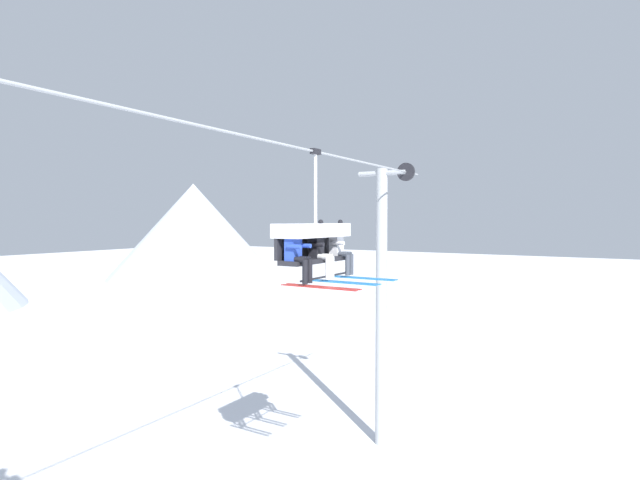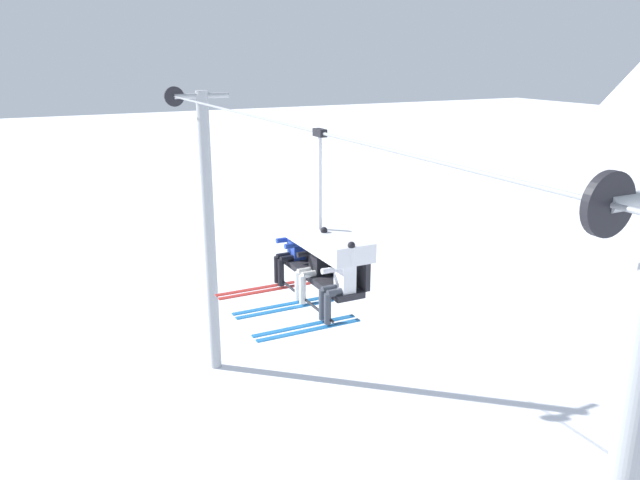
% 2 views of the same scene
% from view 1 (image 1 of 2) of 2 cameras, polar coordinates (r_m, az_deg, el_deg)
% --- Properties ---
extents(mountain_peak_east, '(20.86, 20.86, 11.77)m').
position_cam_1_polar(mountain_peak_east, '(64.69, -14.24, 1.05)').
color(mountain_peak_east, silver).
rests_on(mountain_peak_east, ground_plane).
extents(lift_tower_far, '(0.36, 1.88, 8.96)m').
position_cam_1_polar(lift_tower_far, '(16.11, 7.08, -6.84)').
color(lift_tower_far, '#9EA3A8').
rests_on(lift_tower_far, ground_plane).
extents(lift_cable, '(16.59, 0.05, 0.05)m').
position_cam_1_polar(lift_cable, '(9.32, -7.06, 11.41)').
color(lift_cable, '#9EA3A8').
extents(chairlift_chair, '(2.22, 0.74, 2.77)m').
position_cam_1_polar(chairlift_chair, '(10.88, -0.84, 0.40)').
color(chairlift_chair, '#232328').
extents(skier_blue, '(0.46, 1.70, 1.23)m').
position_cam_1_polar(skier_blue, '(10.02, -2.48, -1.48)').
color(skier_blue, '#2847B7').
extents(skier_black, '(0.48, 1.70, 1.34)m').
position_cam_1_polar(skier_black, '(10.79, 0.13, -1.11)').
color(skier_black, black).
extents(skier_white, '(0.48, 1.70, 1.34)m').
position_cam_1_polar(skier_white, '(11.56, 2.42, -0.88)').
color(skier_white, silver).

